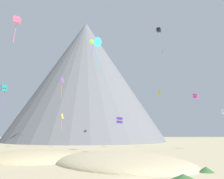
{
  "coord_description": "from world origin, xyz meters",
  "views": [
    {
      "loc": [
        -2.99,
        -30.25,
        4.95
      ],
      "look_at": [
        -1.92,
        36.68,
        14.2
      ],
      "focal_mm": 47.66,
      "sensor_mm": 36.0,
      "label": 1
    }
  ],
  "objects_px": {
    "kite_cyan_mid": "(97,43)",
    "kite_teal_low": "(4,88)",
    "kite_violet_mid": "(62,81)",
    "kite_gold_low": "(62,118)",
    "bush_scatter_east": "(183,177)",
    "rock_massif": "(83,83)",
    "kite_yellow_mid": "(160,93)",
    "kite_blue_high": "(162,52)",
    "kite_indigo_low": "(120,120)",
    "kite_black_high": "(159,30)",
    "kite_rainbow_mid": "(17,20)",
    "bush_mid_center": "(37,157)",
    "bush_near_right": "(206,169)",
    "kite_magenta_mid": "(196,96)",
    "kite_lime_high": "(92,42)",
    "bush_low_patch": "(186,166)"
  },
  "relations": [
    {
      "from": "kite_teal_low",
      "to": "kite_indigo_low",
      "type": "distance_m",
      "value": 24.7
    },
    {
      "from": "bush_near_right",
      "to": "kite_black_high",
      "type": "bearing_deg",
      "value": 88.46
    },
    {
      "from": "kite_violet_mid",
      "to": "kite_gold_low",
      "type": "distance_m",
      "value": 12.11
    },
    {
      "from": "kite_cyan_mid",
      "to": "kite_teal_low",
      "type": "bearing_deg",
      "value": -51.29
    },
    {
      "from": "kite_violet_mid",
      "to": "kite_yellow_mid",
      "type": "distance_m",
      "value": 27.3
    },
    {
      "from": "kite_magenta_mid",
      "to": "kite_lime_high",
      "type": "height_order",
      "value": "kite_lime_high"
    },
    {
      "from": "kite_violet_mid",
      "to": "kite_yellow_mid",
      "type": "relative_size",
      "value": 2.78
    },
    {
      "from": "kite_teal_low",
      "to": "kite_rainbow_mid",
      "type": "relative_size",
      "value": 1.09
    },
    {
      "from": "kite_cyan_mid",
      "to": "bush_near_right",
      "type": "bearing_deg",
      "value": 89.86
    },
    {
      "from": "bush_near_right",
      "to": "kite_blue_high",
      "type": "xyz_separation_m",
      "value": [
        4.38,
        48.55,
        27.58
      ]
    },
    {
      "from": "bush_near_right",
      "to": "kite_yellow_mid",
      "type": "xyz_separation_m",
      "value": [
        2.83,
        45.61,
        14.93
      ]
    },
    {
      "from": "kite_teal_low",
      "to": "bush_near_right",
      "type": "bearing_deg",
      "value": -64.6
    },
    {
      "from": "bush_mid_center",
      "to": "kite_teal_low",
      "type": "relative_size",
      "value": 0.28
    },
    {
      "from": "bush_mid_center",
      "to": "kite_violet_mid",
      "type": "distance_m",
      "value": 34.24
    },
    {
      "from": "kite_violet_mid",
      "to": "kite_teal_low",
      "type": "distance_m",
      "value": 25.79
    },
    {
      "from": "kite_rainbow_mid",
      "to": "kite_gold_low",
      "type": "relative_size",
      "value": 0.99
    },
    {
      "from": "bush_mid_center",
      "to": "kite_indigo_low",
      "type": "relative_size",
      "value": 0.98
    },
    {
      "from": "bush_low_patch",
      "to": "kite_rainbow_mid",
      "type": "relative_size",
      "value": 0.3
    },
    {
      "from": "bush_scatter_east",
      "to": "kite_magenta_mid",
      "type": "xyz_separation_m",
      "value": [
        17.57,
        53.26,
        14.4
      ]
    },
    {
      "from": "bush_scatter_east",
      "to": "kite_magenta_mid",
      "type": "relative_size",
      "value": 1.55
    },
    {
      "from": "kite_violet_mid",
      "to": "kite_cyan_mid",
      "type": "bearing_deg",
      "value": 39.12
    },
    {
      "from": "bush_scatter_east",
      "to": "kite_magenta_mid",
      "type": "distance_m",
      "value": 57.9
    },
    {
      "from": "kite_teal_low",
      "to": "kite_black_high",
      "type": "bearing_deg",
      "value": -8.3
    },
    {
      "from": "rock_massif",
      "to": "kite_cyan_mid",
      "type": "xyz_separation_m",
      "value": [
        9.32,
        -84.12,
        -6.15
      ]
    },
    {
      "from": "bush_mid_center",
      "to": "kite_blue_high",
      "type": "distance_m",
      "value": 51.35
    },
    {
      "from": "bush_scatter_east",
      "to": "kite_blue_high",
      "type": "xyz_separation_m",
      "value": [
        8.51,
        54.12,
        27.61
      ]
    },
    {
      "from": "bush_scatter_east",
      "to": "kite_violet_mid",
      "type": "xyz_separation_m",
      "value": [
        -20.11,
        50.11,
        18.24
      ]
    },
    {
      "from": "bush_near_right",
      "to": "kite_magenta_mid",
      "type": "distance_m",
      "value": 51.59
    },
    {
      "from": "kite_black_high",
      "to": "kite_rainbow_mid",
      "type": "distance_m",
      "value": 36.16
    },
    {
      "from": "kite_lime_high",
      "to": "kite_gold_low",
      "type": "bearing_deg",
      "value": 170.21
    },
    {
      "from": "bush_low_patch",
      "to": "rock_massif",
      "type": "distance_m",
      "value": 102.04
    },
    {
      "from": "bush_near_right",
      "to": "kite_blue_high",
      "type": "height_order",
      "value": "kite_blue_high"
    },
    {
      "from": "bush_near_right",
      "to": "kite_magenta_mid",
      "type": "bearing_deg",
      "value": 74.27
    },
    {
      "from": "kite_blue_high",
      "to": "kite_cyan_mid",
      "type": "bearing_deg",
      "value": -148.73
    },
    {
      "from": "bush_near_right",
      "to": "bush_mid_center",
      "type": "bearing_deg",
      "value": 146.8
    },
    {
      "from": "bush_scatter_east",
      "to": "kite_cyan_mid",
      "type": "relative_size",
      "value": 0.43
    },
    {
      "from": "bush_scatter_east",
      "to": "rock_massif",
      "type": "bearing_deg",
      "value": 100.03
    },
    {
      "from": "kite_yellow_mid",
      "to": "kite_blue_high",
      "type": "height_order",
      "value": "kite_blue_high"
    },
    {
      "from": "kite_black_high",
      "to": "kite_violet_mid",
      "type": "xyz_separation_m",
      "value": [
        -25.18,
        9.95,
        -11.16
      ]
    },
    {
      "from": "rock_massif",
      "to": "kite_cyan_mid",
      "type": "bearing_deg",
      "value": -83.68
    },
    {
      "from": "kite_black_high",
      "to": "kite_magenta_mid",
      "type": "distance_m",
      "value": 23.51
    },
    {
      "from": "kite_yellow_mid",
      "to": "kite_gold_low",
      "type": "distance_m",
      "value": 29.25
    },
    {
      "from": "bush_low_patch",
      "to": "kite_gold_low",
      "type": "bearing_deg",
      "value": 117.25
    },
    {
      "from": "kite_indigo_low",
      "to": "kite_magenta_mid",
      "type": "bearing_deg",
      "value": 145.33
    },
    {
      "from": "rock_massif",
      "to": "kite_lime_high",
      "type": "distance_m",
      "value": 49.3
    },
    {
      "from": "kite_gold_low",
      "to": "kite_black_high",
      "type": "bearing_deg",
      "value": -40.11
    },
    {
      "from": "kite_black_high",
      "to": "kite_teal_low",
      "type": "relative_size",
      "value": 0.57
    },
    {
      "from": "kite_magenta_mid",
      "to": "bush_near_right",
      "type": "bearing_deg",
      "value": 20.75
    },
    {
      "from": "kite_blue_high",
      "to": "kite_indigo_low",
      "type": "bearing_deg",
      "value": -153.31
    },
    {
      "from": "kite_violet_mid",
      "to": "kite_indigo_low",
      "type": "bearing_deg",
      "value": 61.86
    }
  ]
}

